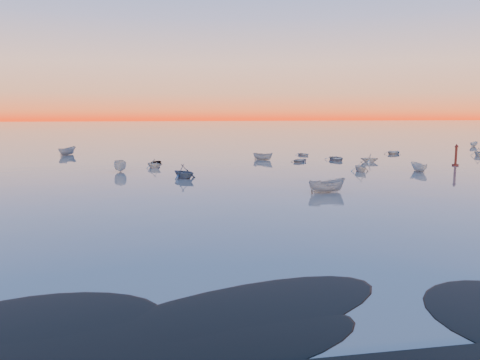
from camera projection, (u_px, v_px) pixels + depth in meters
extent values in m
plane|color=slate|center=(204.00, 145.00, 116.82)|extent=(600.00, 600.00, 0.00)
imported|color=gray|center=(327.00, 192.00, 47.33)|extent=(2.13, 4.19, 1.40)
imported|color=silver|center=(360.00, 171.00, 64.04)|extent=(3.29, 1.63, 1.12)
cylinder|color=#40110D|center=(455.00, 165.00, 70.98)|extent=(0.97, 0.97, 0.32)
cylinder|color=#40110D|center=(456.00, 156.00, 70.79)|extent=(0.34, 0.34, 2.80)
cone|color=#40110D|center=(457.00, 145.00, 70.54)|extent=(0.65, 0.65, 0.54)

